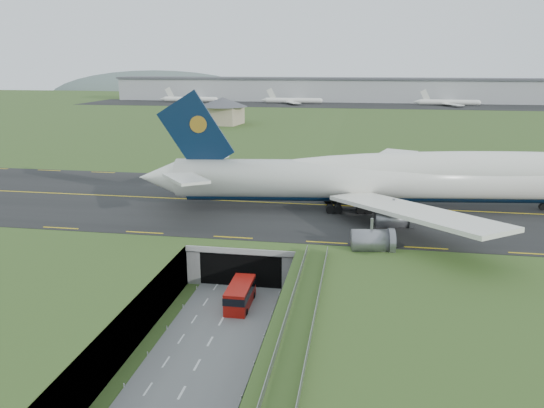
# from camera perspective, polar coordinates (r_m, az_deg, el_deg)

# --- Properties ---
(ground) EXTENTS (900.00, 900.00, 0.00)m
(ground) POSITION_cam_1_polar(r_m,az_deg,el_deg) (70.77, -4.85, -11.51)
(ground) COLOR #385120
(ground) RESTS_ON ground
(airfield_deck) EXTENTS (800.00, 800.00, 6.00)m
(airfield_deck) POSITION_cam_1_polar(r_m,az_deg,el_deg) (69.48, -4.91, -9.29)
(airfield_deck) COLOR gray
(airfield_deck) RESTS_ON ground
(trench_road) EXTENTS (12.00, 75.00, 0.20)m
(trench_road) POSITION_cam_1_polar(r_m,az_deg,el_deg) (64.34, -6.55, -14.34)
(trench_road) COLOR slate
(trench_road) RESTS_ON ground
(taxiway) EXTENTS (800.00, 44.00, 0.18)m
(taxiway) POSITION_cam_1_polar(r_m,az_deg,el_deg) (98.94, -0.21, 0.12)
(taxiway) COLOR black
(taxiway) RESTS_ON airfield_deck
(tunnel_portal) EXTENTS (17.00, 22.30, 6.00)m
(tunnel_portal) POSITION_cam_1_polar(r_m,az_deg,el_deg) (84.46, -2.10, -4.50)
(tunnel_portal) COLOR gray
(tunnel_portal) RESTS_ON ground
(guideway) EXTENTS (3.00, 53.00, 7.05)m
(guideway) POSITION_cam_1_polar(r_m,az_deg,el_deg) (49.89, 2.16, -16.71)
(guideway) COLOR #A8A8A3
(guideway) RESTS_ON ground
(jumbo_jet) EXTENTS (104.15, 64.81, 21.61)m
(jumbo_jet) POSITION_cam_1_polar(r_m,az_deg,el_deg) (97.14, 15.89, 2.74)
(jumbo_jet) COLOR white
(jumbo_jet) RESTS_ON ground
(shuttle_tram) EXTENTS (3.01, 7.66, 3.11)m
(shuttle_tram) POSITION_cam_1_polar(r_m,az_deg,el_deg) (71.35, -3.45, -9.73)
(shuttle_tram) COLOR #AB120B
(shuttle_tram) RESTS_ON ground
(service_building) EXTENTS (23.30, 23.30, 11.30)m
(service_building) POSITION_cam_1_polar(r_m,az_deg,el_deg) (226.58, -5.31, 10.19)
(service_building) COLOR tan
(service_building) RESTS_ON ground
(cargo_terminal) EXTENTS (320.00, 67.00, 15.60)m
(cargo_terminal) POSITION_cam_1_polar(r_m,az_deg,el_deg) (361.43, 7.13, 12.13)
(cargo_terminal) COLOR #B2B2B2
(cargo_terminal) RESTS_ON ground
(distant_hills) EXTENTS (700.00, 91.00, 60.00)m
(distant_hills) POSITION_cam_1_polar(r_m,az_deg,el_deg) (494.84, 15.40, 10.38)
(distant_hills) COLOR slate
(distant_hills) RESTS_ON ground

